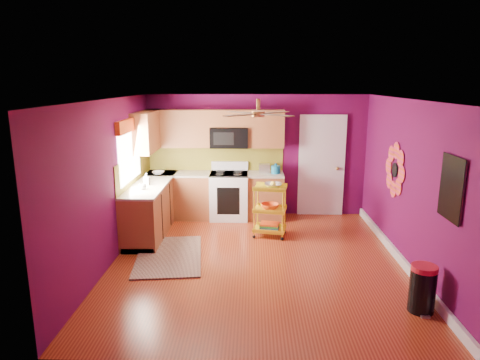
{
  "coord_description": "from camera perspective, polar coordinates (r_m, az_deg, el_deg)",
  "views": [
    {
      "loc": [
        -0.09,
        -6.26,
        2.76
      ],
      "look_at": [
        -0.28,
        0.4,
        1.21
      ],
      "focal_mm": 32.0,
      "sensor_mm": 36.0,
      "label": 1
    }
  ],
  "objects": [
    {
      "name": "ground",
      "position": [
        6.84,
        2.27,
        -10.74
      ],
      "size": [
        5.0,
        5.0,
        0.0
      ],
      "primitive_type": "plane",
      "color": "maroon",
      "rests_on": "ground"
    },
    {
      "name": "trash_can",
      "position": [
        5.8,
        23.15,
        -13.18
      ],
      "size": [
        0.32,
        0.34,
        0.6
      ],
      "color": "black",
      "rests_on": "ground"
    },
    {
      "name": "electric_range",
      "position": [
        8.74,
        -1.45,
        -2.03
      ],
      "size": [
        0.76,
        0.66,
        1.13
      ],
      "color": "white",
      "rests_on": "ground"
    },
    {
      "name": "right_wall_art",
      "position": [
        6.49,
        22.51,
        0.37
      ],
      "size": [
        0.04,
        2.74,
        1.04
      ],
      "color": "black",
      "rests_on": "ground"
    },
    {
      "name": "shag_rug",
      "position": [
        7.09,
        -9.42,
        -9.92
      ],
      "size": [
        1.2,
        1.76,
        0.02
      ],
      "primitive_type": "cube",
      "rotation": [
        0.0,
        0.0,
        0.12
      ],
      "color": "black",
      "rests_on": "ground"
    },
    {
      "name": "left_window",
      "position": [
        7.68,
        -14.54,
        5.0
      ],
      "size": [
        0.08,
        1.35,
        1.08
      ],
      "color": "white",
      "rests_on": "ground"
    },
    {
      "name": "upper_cabinetry",
      "position": [
        8.56,
        -6.16,
        6.56
      ],
      "size": [
        2.8,
        2.3,
        1.26
      ],
      "color": "brown",
      "rests_on": "ground"
    },
    {
      "name": "panel_door",
      "position": [
        9.01,
        10.8,
        1.74
      ],
      "size": [
        0.95,
        0.11,
        2.15
      ],
      "color": "white",
      "rests_on": "ground"
    },
    {
      "name": "teal_kettle",
      "position": [
        8.62,
        4.78,
        1.41
      ],
      "size": [
        0.18,
        0.18,
        0.21
      ],
      "color": "#14709B",
      "rests_on": "lower_cabinets"
    },
    {
      "name": "soap_bottle_a",
      "position": [
        7.83,
        -12.35,
        0.11
      ],
      "size": [
        0.09,
        0.1,
        0.21
      ],
      "primitive_type": "imported",
      "color": "#EA3F72",
      "rests_on": "lower_cabinets"
    },
    {
      "name": "lower_cabinets",
      "position": [
        8.49,
        -6.95,
        -2.92
      ],
      "size": [
        2.81,
        2.31,
        0.94
      ],
      "color": "brown",
      "rests_on": "ground"
    },
    {
      "name": "room_envelope",
      "position": [
        6.36,
        2.65,
        2.85
      ],
      "size": [
        4.54,
        5.04,
        2.52
      ],
      "color": "#580A41",
      "rests_on": "ground"
    },
    {
      "name": "rolling_cart",
      "position": [
        7.72,
        4.06,
        -3.77
      ],
      "size": [
        0.63,
        0.51,
        1.03
      ],
      "color": "yellow",
      "rests_on": "ground"
    },
    {
      "name": "toaster",
      "position": [
        8.7,
        3.27,
        1.58
      ],
      "size": [
        0.22,
        0.15,
        0.18
      ],
      "primitive_type": "cube",
      "color": "beige",
      "rests_on": "lower_cabinets"
    },
    {
      "name": "counter_cup",
      "position": [
        7.53,
        -12.87,
        -0.85
      ],
      "size": [
        0.13,
        0.13,
        0.1
      ],
      "primitive_type": "imported",
      "color": "white",
      "rests_on": "lower_cabinets"
    },
    {
      "name": "counter_dish",
      "position": [
        8.7,
        -10.85,
        0.96
      ],
      "size": [
        0.25,
        0.25,
        0.06
      ],
      "primitive_type": "imported",
      "color": "white",
      "rests_on": "lower_cabinets"
    },
    {
      "name": "soap_bottle_b",
      "position": [
        8.02,
        -12.39,
        0.3
      ],
      "size": [
        0.14,
        0.14,
        0.18
      ],
      "primitive_type": "imported",
      "color": "white",
      "rests_on": "lower_cabinets"
    },
    {
      "name": "ceiling_fan",
      "position": [
        6.47,
        2.44,
        8.91
      ],
      "size": [
        1.01,
        1.01,
        0.26
      ],
      "color": "#BF8C3F",
      "rests_on": "ground"
    }
  ]
}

